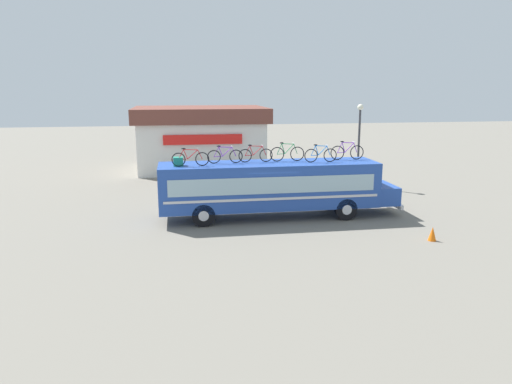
{
  "coord_description": "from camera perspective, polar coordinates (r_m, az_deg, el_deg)",
  "views": [
    {
      "loc": [
        -4.44,
        -22.81,
        6.42
      ],
      "look_at": [
        -0.65,
        0.0,
        1.33
      ],
      "focal_mm": 33.62,
      "sensor_mm": 36.0,
      "label": 1
    }
  ],
  "objects": [
    {
      "name": "rooftop_bicycle_3",
      "position": [
        23.69,
        -0.06,
        4.46
      ],
      "size": [
        1.71,
        0.44,
        0.88
      ],
      "color": "black",
      "rests_on": "bus"
    },
    {
      "name": "rooftop_bicycle_6",
      "position": [
        24.93,
        10.78,
        4.71
      ],
      "size": [
        1.76,
        0.44,
        0.96
      ],
      "color": "black",
      "rests_on": "bus"
    },
    {
      "name": "bus",
      "position": [
        23.77,
        2.12,
        0.77
      ],
      "size": [
        12.0,
        2.53,
        2.77
      ],
      "color": "#23479E",
      "rests_on": "ground"
    },
    {
      "name": "roadside_building",
      "position": [
        38.47,
        -6.62,
        6.49
      ],
      "size": [
        10.2,
        7.59,
        4.86
      ],
      "color": "silver",
      "rests_on": "ground"
    },
    {
      "name": "rooftop_bicycle_4",
      "position": [
        24.03,
        3.72,
        4.61
      ],
      "size": [
        1.75,
        0.44,
        0.95
      ],
      "color": "black",
      "rests_on": "bus"
    },
    {
      "name": "traffic_cone",
      "position": [
        21.76,
        20.25,
        -4.68
      ],
      "size": [
        0.35,
        0.35,
        0.61
      ],
      "primitive_type": "cone",
      "color": "orange",
      "rests_on": "ground"
    },
    {
      "name": "rooftop_bicycle_5",
      "position": [
        23.88,
        7.69,
        4.42
      ],
      "size": [
        1.65,
        0.44,
        0.89
      ],
      "color": "black",
      "rests_on": "bus"
    },
    {
      "name": "street_lamp",
      "position": [
        31.86,
        12.18,
        6.81
      ],
      "size": [
        0.38,
        0.38,
        5.33
      ],
      "color": "#38383D",
      "rests_on": "ground"
    },
    {
      "name": "rooftop_bicycle_1",
      "position": [
        22.66,
        -7.83,
        3.97
      ],
      "size": [
        1.75,
        0.44,
        0.86
      ],
      "color": "black",
      "rests_on": "bus"
    },
    {
      "name": "rooftop_bicycle_2",
      "position": [
        23.37,
        -3.72,
        4.32
      ],
      "size": [
        1.73,
        0.44,
        0.87
      ],
      "color": "black",
      "rests_on": "bus"
    },
    {
      "name": "ground_plane",
      "position": [
        24.11,
        1.54,
        -3.02
      ],
      "size": [
        120.0,
        120.0,
        0.0
      ],
      "primitive_type": "plane",
      "color": "slate"
    },
    {
      "name": "luggage_bag_1",
      "position": [
        22.89,
        -9.24,
        3.61
      ],
      "size": [
        0.45,
        0.45,
        0.41
      ],
      "primitive_type": "cube",
      "color": "#1E7F66",
      "rests_on": "bus"
    }
  ]
}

